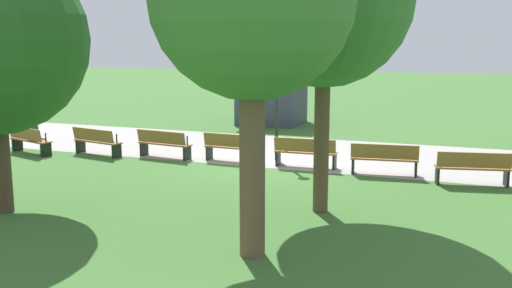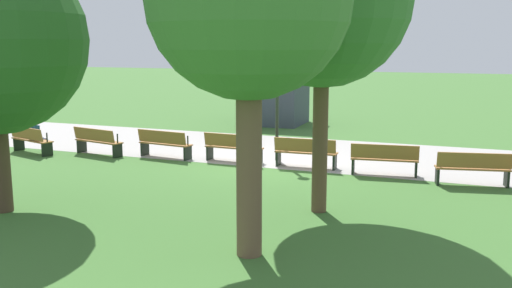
{
  "view_description": "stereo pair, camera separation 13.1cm",
  "coord_description": "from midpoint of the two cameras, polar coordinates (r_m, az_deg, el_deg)",
  "views": [
    {
      "loc": [
        5.55,
        -15.79,
        3.54
      ],
      "look_at": [
        0.0,
        -1.12,
        0.8
      ],
      "focal_mm": 40.04,
      "sensor_mm": 36.0,
      "label": 1
    },
    {
      "loc": [
        5.67,
        -15.74,
        3.54
      ],
      "look_at": [
        0.0,
        -1.12,
        0.8
      ],
      "focal_mm": 40.04,
      "sensor_mm": 36.0,
      "label": 2
    }
  ],
  "objects": [
    {
      "name": "path_paving",
      "position": [
        19.22,
        3.39,
        -0.71
      ],
      "size": [
        39.44,
        5.59,
        0.01
      ],
      "primitive_type": "cube",
      "color": "#A39E99",
      "rests_on": "ground"
    },
    {
      "name": "person_seated",
      "position": [
        19.97,
        -21.3,
        0.87
      ],
      "size": [
        0.44,
        0.58,
        1.2
      ],
      "rotation": [
        0.0,
        0.0,
        -0.29
      ],
      "color": "navy",
      "rests_on": "ground"
    },
    {
      "name": "kiosk",
      "position": [
        25.74,
        1.46,
        5.08
      ],
      "size": [
        3.23,
        3.18,
        2.67
      ],
      "rotation": [
        0.0,
        0.0,
        0.03
      ],
      "color": "#38424C",
      "rests_on": "ground"
    },
    {
      "name": "lamp_post",
      "position": [
        17.38,
        1.88,
        7.02
      ],
      "size": [
        0.32,
        0.32,
        3.8
      ],
      "color": "black",
      "rests_on": "ground"
    },
    {
      "name": "bench_7",
      "position": [
        15.93,
        12.47,
        -1.42
      ],
      "size": [
        1.85,
        0.69,
        0.89
      ],
      "rotation": [
        0.0,
        0.0,
        0.12
      ],
      "color": "#996633",
      "rests_on": "ground"
    },
    {
      "name": "bench_6",
      "position": [
        16.58,
        4.74,
        -0.78
      ],
      "size": [
        1.82,
        0.55,
        0.89
      ],
      "rotation": [
        0.0,
        0.0,
        0.04
      ],
      "color": "#996633",
      "rests_on": "ground"
    },
    {
      "name": "bench_3",
      "position": [
        19.11,
        -15.87,
        0.3
      ],
      "size": [
        1.86,
        0.83,
        0.89
      ],
      "rotation": [
        0.0,
        0.0,
        -0.21
      ],
      "color": "#996633",
      "rests_on": "ground"
    },
    {
      "name": "bench_8",
      "position": [
        15.41,
        20.6,
        -2.21
      ],
      "size": [
        1.86,
        0.83,
        0.89
      ],
      "rotation": [
        0.0,
        0.0,
        0.21
      ],
      "color": "#996633",
      "rests_on": "ground"
    },
    {
      "name": "bench_4",
      "position": [
        18.19,
        -9.42,
        0.07
      ],
      "size": [
        1.85,
        0.69,
        0.89
      ],
      "rotation": [
        0.0,
        0.0,
        -0.12
      ],
      "color": "#996633",
      "rests_on": "ground"
    },
    {
      "name": "ground_plane",
      "position": [
        17.1,
        1.11,
        -2.04
      ],
      "size": [
        120.0,
        120.0,
        0.0
      ],
      "primitive_type": "plane",
      "color": "#3D6B2D"
    },
    {
      "name": "bench_5",
      "position": [
        17.34,
        -2.56,
        -0.28
      ],
      "size": [
        1.82,
        0.55,
        0.89
      ],
      "rotation": [
        0.0,
        0.0,
        -0.04
      ],
      "color": "#996633",
      "rests_on": "ground"
    },
    {
      "name": "bench_2",
      "position": [
        20.09,
        -21.92,
        0.41
      ],
      "size": [
        1.87,
        0.97,
        0.89
      ],
      "rotation": [
        0.0,
        0.0,
        -0.29
      ],
      "color": "#996633",
      "rests_on": "ground"
    }
  ]
}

